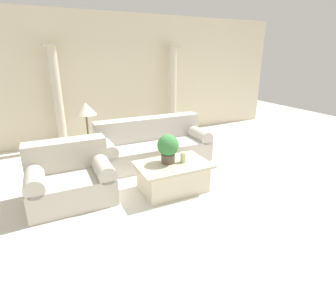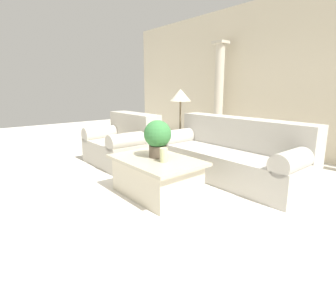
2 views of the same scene
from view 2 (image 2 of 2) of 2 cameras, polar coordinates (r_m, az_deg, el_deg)
name	(u,v)px [view 2 (image 2 of 2)]	position (r m, az deg, el deg)	size (l,w,h in m)	color
ground_plane	(173,188)	(3.74, 1.16, -9.50)	(16.00, 16.00, 0.00)	silver
wall_back	(288,77)	(5.94, 24.62, 13.20)	(10.00, 0.06, 3.20)	beige
sofa_long	(232,154)	(4.22, 13.80, -2.17)	(2.34, 0.96, 0.91)	#B7B2A8
loveseat	(124,143)	(4.95, -9.60, 0.23)	(1.26, 0.96, 0.91)	#B9B3A5
coffee_table	(156,176)	(3.45, -2.57, -6.99)	(1.20, 0.81, 0.49)	beige
potted_plant	(158,137)	(3.41, -2.27, 1.63)	(0.36, 0.36, 0.49)	brown
pillar_candle	(164,155)	(3.21, -0.92, -2.41)	(0.10, 0.10, 0.18)	beige
floor_lamp	(180,99)	(5.04, 2.72, 9.73)	(0.40, 0.40, 1.36)	brown
column_left	(219,94)	(6.46, 10.98, 10.70)	(0.30, 0.30, 2.43)	beige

